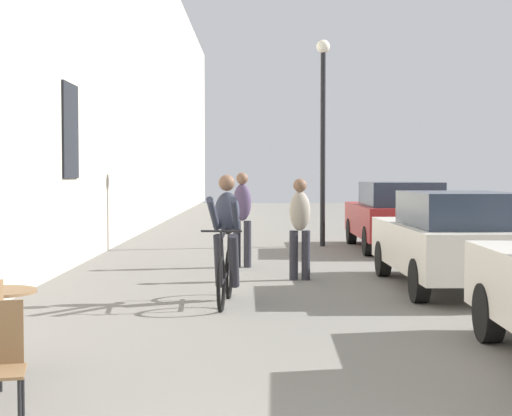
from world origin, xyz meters
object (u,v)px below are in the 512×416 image
object	(u,v)px
cafe_table_mid	(2,313)
parked_car_third	(399,215)
cyclist_on_bicycle	(229,242)
pedestrian_near	(303,223)
parked_car_second	(456,239)
street_lamp	(326,116)
pedestrian_mid	(245,214)

from	to	relation	value
cafe_table_mid	parked_car_third	xyz separation A→B (m)	(5.39, 10.97, 0.28)
cyclist_on_bicycle	pedestrian_near	world-z (taller)	cyclist_on_bicycle
parked_car_second	parked_car_third	bearing A→B (deg)	87.67
pedestrian_near	street_lamp	world-z (taller)	street_lamp
pedestrian_mid	parked_car_second	xyz separation A→B (m)	(3.19, -2.73, -0.23)
cyclist_on_bicycle	pedestrian_mid	world-z (taller)	pedestrian_mid
pedestrian_mid	parked_car_third	bearing A→B (deg)	43.78
parked_car_third	parked_car_second	bearing A→B (deg)	-92.33
parked_car_second	cafe_table_mid	bearing A→B (deg)	-136.17
street_lamp	parked_car_third	bearing A→B (deg)	-29.86
pedestrian_near	street_lamp	distance (m)	6.39
cyclist_on_bicycle	pedestrian_mid	distance (m)	3.97
pedestrian_near	cafe_table_mid	bearing A→B (deg)	-116.17
cyclist_on_bicycle	pedestrian_near	bearing A→B (deg)	63.56
parked_car_third	pedestrian_mid	bearing A→B (deg)	-136.22
pedestrian_mid	parked_car_third	distance (m)	4.76
cafe_table_mid	street_lamp	distance (m)	12.74
pedestrian_mid	street_lamp	distance (m)	5.06
parked_car_third	street_lamp	bearing A→B (deg)	150.14
cafe_table_mid	pedestrian_mid	xyz separation A→B (m)	(1.95, 7.67, 0.47)
parked_car_second	street_lamp	bearing A→B (deg)	100.97
pedestrian_mid	pedestrian_near	bearing A→B (deg)	-60.83
cafe_table_mid	street_lamp	xyz separation A→B (m)	(3.80, 11.88, 2.59)
pedestrian_near	pedestrian_mid	world-z (taller)	pedestrian_mid
pedestrian_mid	street_lamp	world-z (taller)	street_lamp
cyclist_on_bicycle	parked_car_third	xyz separation A→B (m)	(3.58, 7.26, -0.01)
parked_car_second	parked_car_third	size ratio (longest dim) A/B	0.95
cafe_table_mid	parked_car_second	world-z (taller)	parked_car_second
parked_car_second	pedestrian_near	bearing A→B (deg)	155.74
street_lamp	parked_car_second	bearing A→B (deg)	-79.03
street_lamp	parked_car_third	distance (m)	2.95
street_lamp	cyclist_on_bicycle	bearing A→B (deg)	-103.68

